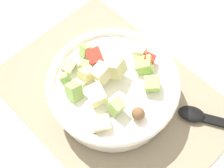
{
  "coord_description": "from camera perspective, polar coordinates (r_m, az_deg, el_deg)",
  "views": [
    {
      "loc": [
        -0.22,
        0.22,
        0.64
      ],
      "look_at": [
        0.0,
        -0.0,
        0.06
      ],
      "focal_mm": 52.17,
      "sensor_mm": 36.0,
      "label": 1
    }
  ],
  "objects": [
    {
      "name": "salad_bowl",
      "position": [
        0.67,
        -0.03,
        -0.37
      ],
      "size": [
        0.27,
        0.27,
        0.11
      ],
      "color": "white",
      "rests_on": "placemat"
    },
    {
      "name": "ground_plane",
      "position": [
        0.71,
        0.2,
        -2.41
      ],
      "size": [
        2.4,
        2.4,
        0.0
      ],
      "primitive_type": "plane",
      "color": "silver"
    },
    {
      "name": "placemat",
      "position": [
        0.71,
        0.2,
        -2.31
      ],
      "size": [
        0.48,
        0.35,
        0.01
      ],
      "primitive_type": "cube",
      "color": "gray",
      "rests_on": "ground_plane"
    },
    {
      "name": "serving_spoon",
      "position": [
        0.71,
        16.5,
        -5.81
      ],
      "size": [
        0.18,
        0.12,
        0.01
      ],
      "color": "black",
      "rests_on": "placemat"
    }
  ]
}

